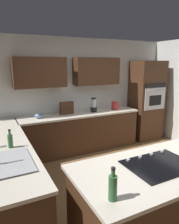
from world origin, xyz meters
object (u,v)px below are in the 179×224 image
at_px(dish_soap_bottle, 10,141).
at_px(mixing_bowl, 39,116).
at_px(kettle, 115,105).
at_px(oil_bottle, 113,187).
at_px(wall_oven, 146,100).
at_px(cooktop, 159,164).
at_px(blender, 94,106).
at_px(spice_rack, 67,108).
at_px(sink_unit, 10,162).

bearing_deg(dish_soap_bottle, mixing_bowl, -117.24).
xyz_separation_m(kettle, dish_soap_bottle, (2.62, 1.40, 0.00)).
relative_size(mixing_bowl, oil_bottle, 0.60).
bearing_deg(mixing_bowl, wall_oven, 179.82).
bearing_deg(wall_oven, dish_soap_bottle, 21.00).
distance_m(kettle, dish_soap_bottle, 2.97).
xyz_separation_m(cooktop, oil_bottle, (0.82, 0.29, 0.11)).
bearing_deg(oil_bottle, kettle, -123.67).
bearing_deg(cooktop, mixing_bowl, -74.66).
height_order(blender, spice_rack, blender).
distance_m(sink_unit, mixing_bowl, 2.03).
relative_size(spice_rack, oil_bottle, 1.01).
xyz_separation_m(spice_rack, dish_soap_bottle, (1.37, 1.47, -0.04)).
relative_size(cooktop, spice_rack, 2.50).
bearing_deg(sink_unit, spice_rack, -126.17).
relative_size(wall_oven, mixing_bowl, 11.44).
xyz_separation_m(mixing_bowl, oil_bottle, (0.08, 2.97, 0.07)).
relative_size(wall_oven, kettle, 10.68).
bearing_deg(oil_bottle, spice_rack, -103.46).
relative_size(dish_soap_bottle, oil_bottle, 0.87).
relative_size(cooktop, blender, 2.30).
relative_size(mixing_bowl, dish_soap_bottle, 0.70).
bearing_deg(wall_oven, mixing_bowl, -0.18).
bearing_deg(kettle, oil_bottle, 56.33).
height_order(sink_unit, oil_bottle, oil_bottle).
xyz_separation_m(dish_soap_bottle, oil_bottle, (-0.64, 1.57, 0.02)).
height_order(cooktop, blender, blender).
bearing_deg(spice_rack, blender, 173.41).
bearing_deg(mixing_bowl, spice_rack, -173.41).
relative_size(cooktop, mixing_bowl, 4.17).
height_order(blender, dish_soap_bottle, blender).
xyz_separation_m(cooktop, kettle, (-1.16, -2.69, 0.09)).
xyz_separation_m(cooktop, dish_soap_bottle, (1.46, -1.29, 0.09)).
xyz_separation_m(cooktop, blender, (-0.56, -2.69, 0.13)).
bearing_deg(kettle, wall_oven, 179.49).
bearing_deg(sink_unit, wall_oven, -153.05).
relative_size(cooktop, oil_bottle, 2.52).
bearing_deg(sink_unit, mixing_bowl, -112.51).
relative_size(sink_unit, blender, 2.12).
bearing_deg(dish_soap_bottle, wall_oven, -159.00).
xyz_separation_m(mixing_bowl, spice_rack, (-0.65, -0.08, 0.09)).
bearing_deg(blender, cooktop, 78.15).
relative_size(cooktop, kettle, 3.89).
distance_m(blender, spice_rack, 0.65).
distance_m(kettle, oil_bottle, 3.57).
distance_m(cooktop, blender, 2.75).
bearing_deg(mixing_bowl, kettle, 180.00).
relative_size(wall_oven, oil_bottle, 6.91).
bearing_deg(kettle, cooktop, 66.58).
bearing_deg(kettle, mixing_bowl, 0.00).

